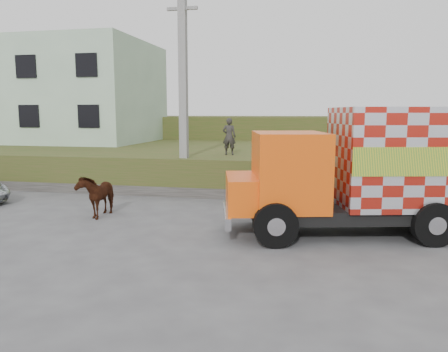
% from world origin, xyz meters
% --- Properties ---
extents(ground, '(120.00, 120.00, 0.00)m').
position_xyz_m(ground, '(0.00, 0.00, 0.00)').
color(ground, '#474749').
rests_on(ground, ground).
extents(embankment, '(40.00, 12.00, 1.50)m').
position_xyz_m(embankment, '(0.00, 10.00, 0.75)').
color(embankment, '#324918').
rests_on(embankment, ground).
extents(embankment_far, '(40.00, 12.00, 3.00)m').
position_xyz_m(embankment_far, '(0.00, 22.00, 1.50)').
color(embankment_far, '#324918').
rests_on(embankment_far, ground).
extents(retaining_strip, '(16.00, 0.50, 0.40)m').
position_xyz_m(retaining_strip, '(-2.00, 4.20, 0.20)').
color(retaining_strip, '#595651').
rests_on(retaining_strip, ground).
extents(building, '(10.00, 8.00, 6.00)m').
position_xyz_m(building, '(-11.00, 13.00, 4.50)').
color(building, '#B1CFB1').
rests_on(building, embankment).
extents(utility_pole, '(1.20, 0.30, 8.00)m').
position_xyz_m(utility_pole, '(-1.00, 4.60, 4.08)').
color(utility_pole, gray).
rests_on(utility_pole, ground).
extents(cargo_truck, '(8.02, 4.12, 3.42)m').
position_xyz_m(cargo_truck, '(5.96, 0.27, 1.76)').
color(cargo_truck, black).
rests_on(cargo_truck, ground).
extents(cow, '(0.83, 1.67, 1.38)m').
position_xyz_m(cow, '(-2.68, 0.58, 0.69)').
color(cow, black).
rests_on(cow, ground).
extents(pedestrian, '(0.58, 0.39, 1.57)m').
position_xyz_m(pedestrian, '(0.51, 6.21, 2.28)').
color(pedestrian, '#32302D').
rests_on(pedestrian, embankment).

